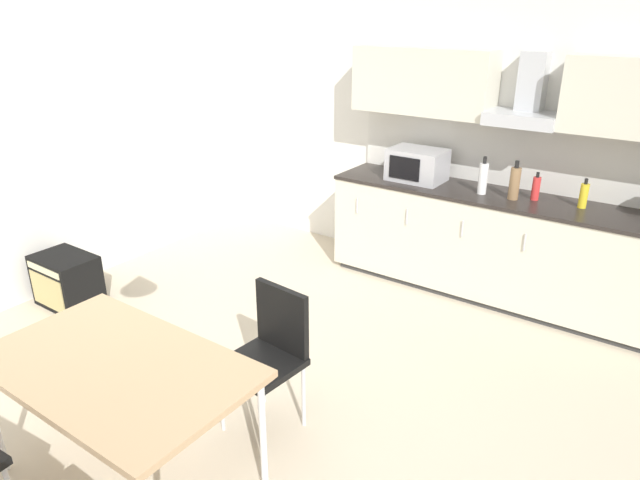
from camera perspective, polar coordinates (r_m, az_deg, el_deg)
ground_plane at (r=3.79m, az=-8.46°, el=-16.31°), size 7.27×8.15×0.02m
wall_back at (r=5.38m, az=11.60°, el=11.79°), size 5.82×0.10×2.80m
kitchen_counter at (r=5.05m, az=17.79°, el=-0.74°), size 3.03×0.62×0.91m
backsplash_tile at (r=5.09m, az=19.75°, el=7.66°), size 3.01×0.02×0.52m
upper_wall_cabinets at (r=4.84m, az=20.10°, el=13.89°), size 3.01×0.40×0.55m
microwave at (r=5.14m, az=9.70°, el=7.42°), size 0.48×0.35×0.28m
bottle_red at (r=4.86m, az=20.78°, el=4.88°), size 0.06×0.06×0.23m
bottle_brown at (r=4.81m, az=18.88°, el=5.43°), size 0.08×0.08×0.32m
bottle_yellow at (r=4.80m, az=24.86°, el=4.07°), size 0.06×0.06×0.23m
bottle_white at (r=4.87m, az=15.99°, el=5.97°), size 0.07×0.07×0.31m
dining_table at (r=3.03m, az=-19.71°, el=-12.28°), size 1.37×0.83×0.73m
chair_far_right at (r=3.35m, az=-4.95°, el=-10.51°), size 0.43×0.43×0.87m
guitar_amp at (r=5.23m, az=-23.98°, el=-3.72°), size 0.52×0.37×0.44m
pendant_lamp at (r=2.58m, az=-23.11°, el=9.95°), size 0.32×0.32×0.22m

